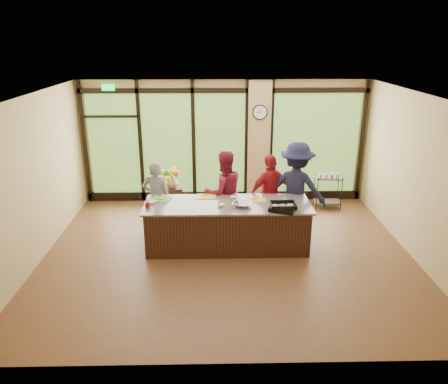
{
  "coord_description": "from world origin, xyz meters",
  "views": [
    {
      "loc": [
        -0.24,
        -7.52,
        3.95
      ],
      "look_at": [
        -0.06,
        0.4,
        1.12
      ],
      "focal_mm": 35.0,
      "sensor_mm": 36.0,
      "label": 1
    }
  ],
  "objects_px": {
    "cook_right": "(296,188)",
    "cook_left": "(157,198)",
    "bar_cart": "(328,187)",
    "flower_stand": "(173,203)",
    "roasting_pan": "(283,209)",
    "island_base": "(227,226)"
  },
  "relations": [
    {
      "from": "roasting_pan",
      "to": "flower_stand",
      "type": "xyz_separation_m",
      "value": [
        -2.22,
        1.9,
        -0.6
      ]
    },
    {
      "from": "roasting_pan",
      "to": "flower_stand",
      "type": "height_order",
      "value": "roasting_pan"
    },
    {
      "from": "cook_left",
      "to": "flower_stand",
      "type": "distance_m",
      "value": 0.96
    },
    {
      "from": "flower_stand",
      "to": "island_base",
      "type": "bearing_deg",
      "value": -75.94
    },
    {
      "from": "roasting_pan",
      "to": "flower_stand",
      "type": "relative_size",
      "value": 0.64
    },
    {
      "from": "cook_left",
      "to": "roasting_pan",
      "type": "relative_size",
      "value": 3.42
    },
    {
      "from": "cook_left",
      "to": "bar_cart",
      "type": "bearing_deg",
      "value": -155.48
    },
    {
      "from": "island_base",
      "to": "flower_stand",
      "type": "height_order",
      "value": "island_base"
    },
    {
      "from": "roasting_pan",
      "to": "island_base",
      "type": "bearing_deg",
      "value": -177.79
    },
    {
      "from": "cook_right",
      "to": "bar_cart",
      "type": "relative_size",
      "value": 2.24
    },
    {
      "from": "flower_stand",
      "to": "roasting_pan",
      "type": "bearing_deg",
      "value": -65.09
    },
    {
      "from": "cook_left",
      "to": "cook_right",
      "type": "height_order",
      "value": "cook_right"
    },
    {
      "from": "flower_stand",
      "to": "bar_cart",
      "type": "distance_m",
      "value": 3.73
    },
    {
      "from": "roasting_pan",
      "to": "bar_cart",
      "type": "height_order",
      "value": "roasting_pan"
    },
    {
      "from": "flower_stand",
      "to": "cook_left",
      "type": "bearing_deg",
      "value": -130.97
    },
    {
      "from": "cook_right",
      "to": "roasting_pan",
      "type": "height_order",
      "value": "cook_right"
    },
    {
      "from": "island_base",
      "to": "bar_cart",
      "type": "distance_m",
      "value": 3.22
    },
    {
      "from": "island_base",
      "to": "bar_cart",
      "type": "bearing_deg",
      "value": 39.37
    },
    {
      "from": "cook_right",
      "to": "flower_stand",
      "type": "height_order",
      "value": "cook_right"
    },
    {
      "from": "bar_cart",
      "to": "flower_stand",
      "type": "bearing_deg",
      "value": -168.2
    },
    {
      "from": "cook_right",
      "to": "cook_left",
      "type": "bearing_deg",
      "value": 22.35
    },
    {
      "from": "cook_left",
      "to": "cook_right",
      "type": "xyz_separation_m",
      "value": [
        2.9,
        0.01,
        0.19
      ]
    }
  ]
}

